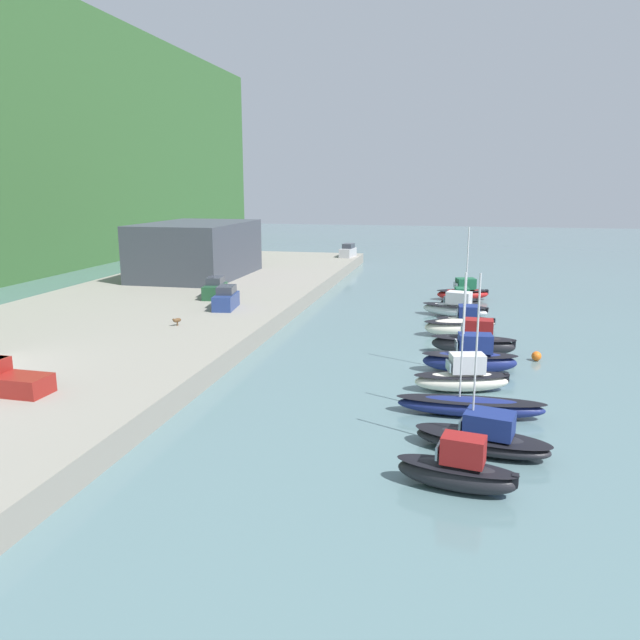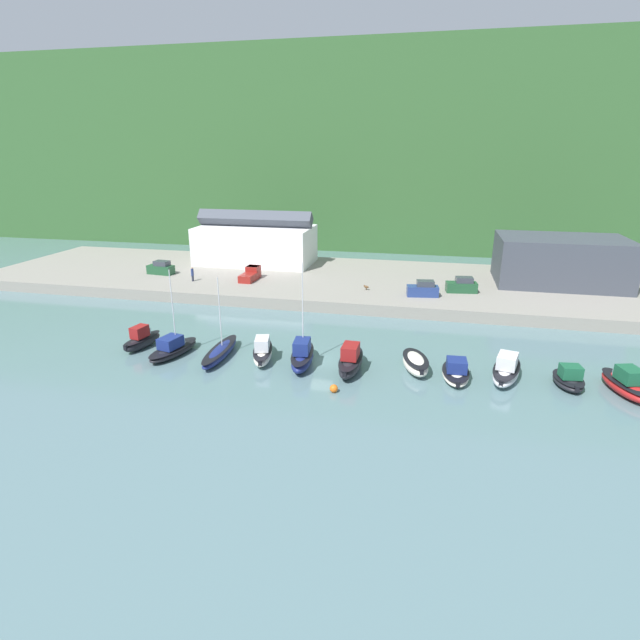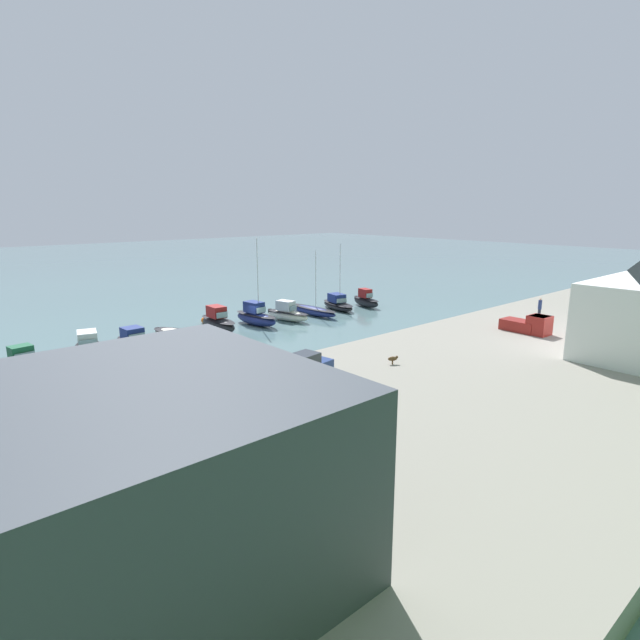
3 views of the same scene
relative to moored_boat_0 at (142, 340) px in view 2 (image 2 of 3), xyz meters
The scene contains 23 objects.
ground_plane 19.73m from the moored_boat_0, ahead, with size 320.00×320.00×0.00m, color slate.
hillside_backdrop 89.28m from the moored_boat_0, 76.93° to the left, with size 240.00×52.89×40.69m.
quay_promenade 36.17m from the moored_boat_0, 56.99° to the left, with size 120.88×28.22×1.56m.
harbor_clubhouse 37.25m from the moored_boat_0, 89.91° to the left, with size 20.17×10.56×9.19m.
yacht_club_building 59.06m from the moored_boat_0, 34.21° to the left, with size 17.87×11.63×6.89m.
moored_boat_0 is the anchor object (origin of this frame).
moored_boat_1 4.51m from the moored_boat_0, 16.09° to the right, with size 3.81×7.20×9.08m.
moored_boat_2 9.41m from the moored_boat_0, ahead, with size 2.11×8.66×8.44m.
moored_boat_3 13.89m from the moored_boat_0, ahead, with size 3.32×6.55×2.50m.
moored_boat_4 18.24m from the moored_boat_0, ahead, with size 2.78×6.96×10.37m.
moored_boat_5 23.18m from the moored_boat_0, ahead, with size 2.24×6.66×2.89m.
moored_boat_6 29.27m from the moored_boat_0, ahead, with size 3.60×5.87×1.54m.
moored_boat_7 33.06m from the moored_boat_0, ahead, with size 2.73×5.62×2.08m.
moored_boat_8 37.67m from the moored_boat_0, ahead, with size 3.99×7.20×2.59m.
moored_boat_9 43.00m from the moored_boat_0, ahead, with size 2.95×4.48×2.14m.
moored_boat_10 47.57m from the moored_boat_0, ahead, with size 3.81×6.52×2.53m.
parked_car_0 36.65m from the moored_boat_0, 36.74° to the left, with size 4.41×2.36×2.16m.
parked_car_1 42.78m from the moored_boat_0, 35.98° to the left, with size 4.40×2.34×2.16m.
parked_car_3 28.47m from the moored_boat_0, 115.08° to the left, with size 4.37×2.24×2.16m.
pickup_truck_0 25.78m from the moored_boat_0, 82.70° to the left, with size 2.12×4.79×1.90m.
person_on_quay 23.22m from the moored_boat_0, 102.53° to the left, with size 0.40×0.40×2.14m.
dog_on_quay 31.62m from the moored_boat_0, 47.44° to the left, with size 0.86×0.63×0.68m.
mooring_buoy_0 23.16m from the moored_boat_0, 14.62° to the right, with size 0.74×0.74×0.74m.
Camera 2 is at (10.19, -45.38, 20.45)m, focal length 28.00 mm.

